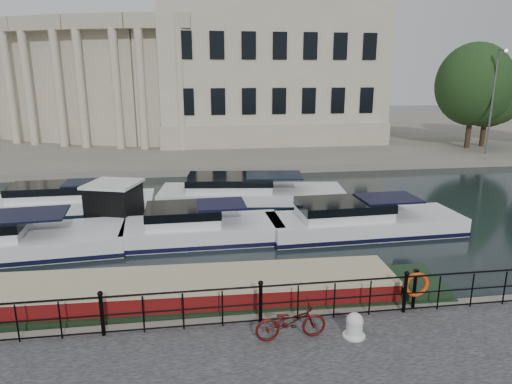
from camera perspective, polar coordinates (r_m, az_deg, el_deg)
ground_plane at (r=14.74m, az=-0.82°, el=-13.43°), size 160.00×160.00×0.00m
far_bank at (r=52.34m, az=-6.47°, el=7.37°), size 120.00×42.00×0.55m
railing at (r=12.21m, az=0.58°, el=-13.42°), size 24.14×0.14×1.22m
civic_building at (r=47.59m, az=-7.76°, el=14.76°), size 53.55×31.84×16.85m
bicycle at (r=11.70m, az=4.36°, el=-15.83°), size 1.82×0.71×0.94m
mooring_bollard at (r=12.10m, az=12.21°, el=-15.99°), size 0.57×0.57×0.64m
life_ring_post at (r=13.55m, az=19.38°, el=-10.93°), size 0.72×0.19×1.18m
narrowboat at (r=13.99m, az=-11.19°, el=-13.70°), size 16.88×2.78×1.61m
harbour_hut at (r=21.93m, az=-17.25°, el=-1.81°), size 3.62×3.30×2.18m
cabin_cruisers at (r=21.61m, az=-9.55°, el=-3.21°), size 24.36×9.83×1.99m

